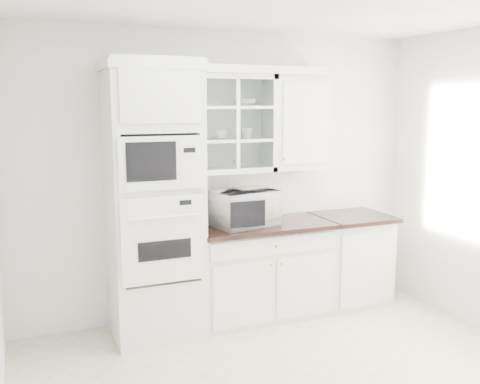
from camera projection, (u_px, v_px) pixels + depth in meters
name	position (u px, v px, depth m)	size (l,w,h in m)	color
room_shell	(285.00, 139.00, 3.87)	(4.00, 3.50, 2.70)	white
oven_column	(154.00, 202.00, 4.59)	(0.76, 0.68, 2.40)	silver
base_cabinet_run	(261.00, 269.00, 5.13)	(1.32, 0.67, 0.92)	silver
extra_base_cabinet	(350.00, 258.00, 5.50)	(0.72, 0.67, 0.92)	silver
upper_cabinet_glass	(231.00, 124.00, 4.93)	(0.80, 0.33, 0.90)	silver
upper_cabinet_solid	(296.00, 123.00, 5.18)	(0.55, 0.33, 0.90)	silver
crown_molding	(221.00, 69.00, 4.79)	(2.14, 0.38, 0.07)	white
countertop_microwave	(244.00, 208.00, 4.93)	(0.56, 0.47, 0.33)	white
bowl_a	(208.00, 104.00, 4.81)	(0.19, 0.19, 0.05)	white
bowl_b	(244.00, 102.00, 4.95)	(0.21, 0.21, 0.07)	white
cup_a	(221.00, 135.00, 4.89)	(0.10, 0.10, 0.08)	white
cup_b	(247.00, 133.00, 5.00)	(0.11, 0.11, 0.10)	white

